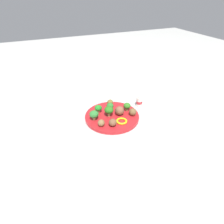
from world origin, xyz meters
The scene contains 17 objects.
ground_plane centered at (0.00, 0.00, 0.00)m, with size 4.00×4.00×0.00m, color #B2B2AD.
plate centered at (0.00, 0.00, 0.01)m, with size 0.28×0.28×0.02m, color red.
broccoli_floret_front_left centered at (-0.02, 0.00, 0.05)m, with size 0.05×0.05×0.06m.
broccoli_floret_mid_left centered at (-0.10, 0.00, 0.05)m, with size 0.05×0.05×0.05m.
broccoli_floret_back_left centered at (0.01, 0.05, 0.04)m, with size 0.04×0.04×0.04m.
broccoli_floret_back_right centered at (0.09, 0.01, 0.04)m, with size 0.04×0.04×0.04m.
broccoli_floret_front_right centered at (-0.06, 0.05, 0.04)m, with size 0.04×0.04×0.04m.
meatball_back_right centered at (0.03, 0.10, 0.03)m, with size 0.03×0.03×0.03m, color brown.
meatball_far_rim centered at (-0.08, -0.06, 0.03)m, with size 0.03×0.03×0.03m, color brown.
meatball_center centered at (0.04, -0.01, 0.04)m, with size 0.05×0.05×0.05m, color brown.
meatball_front_left centered at (-0.03, -0.08, 0.04)m, with size 0.04×0.04×0.04m, color brown.
meatball_front_right centered at (0.10, -0.04, 0.04)m, with size 0.04×0.04×0.04m, color brown.
pepper_ring_mid_left centered at (0.02, -0.07, 0.02)m, with size 0.06×0.06×0.01m, color yellow.
napkin centered at (-0.26, -0.01, 0.00)m, with size 0.17×0.12×0.01m, color white.
fork centered at (-0.25, 0.01, 0.01)m, with size 0.12×0.03×0.01m.
knife centered at (-0.25, -0.03, 0.01)m, with size 0.15×0.03×0.01m.
yogurt_bottle centered at (0.19, 0.05, 0.03)m, with size 0.03×0.03×0.07m.
Camera 1 is at (-0.33, -0.76, 0.58)m, focal length 30.87 mm.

